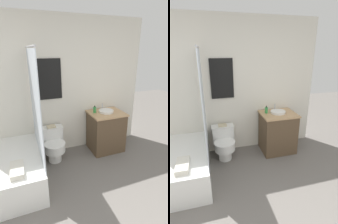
% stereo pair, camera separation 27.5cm
% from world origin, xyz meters
% --- Properties ---
extents(wall_back, '(3.35, 0.07, 2.50)m').
position_xyz_m(wall_back, '(-0.00, 2.34, 1.25)').
color(wall_back, silver).
rests_on(wall_back, ground_plane).
extents(shower_area, '(0.69, 1.31, 1.98)m').
position_xyz_m(shower_area, '(-0.82, 1.65, 0.28)').
color(shower_area, white).
rests_on(shower_area, ground_plane).
extents(toilet, '(0.41, 0.52, 0.59)m').
position_xyz_m(toilet, '(-0.21, 2.04, 0.31)').
color(toilet, white).
rests_on(toilet, ground_plane).
extents(vanity, '(0.66, 0.56, 0.79)m').
position_xyz_m(vanity, '(0.84, 2.02, 0.40)').
color(vanity, brown).
rests_on(vanity, ground_plane).
extents(sink, '(0.28, 0.32, 0.13)m').
position_xyz_m(sink, '(0.84, 2.04, 0.81)').
color(sink, white).
rests_on(sink, vanity).
extents(soap_bottle, '(0.06, 0.06, 0.14)m').
position_xyz_m(soap_bottle, '(0.62, 2.10, 0.85)').
color(soap_bottle, green).
rests_on(soap_bottle, vanity).
extents(book_on_tank, '(0.15, 0.13, 0.02)m').
position_xyz_m(book_on_tank, '(-0.21, 2.17, 0.61)').
color(book_on_tank, beige).
rests_on(book_on_tank, toilet).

